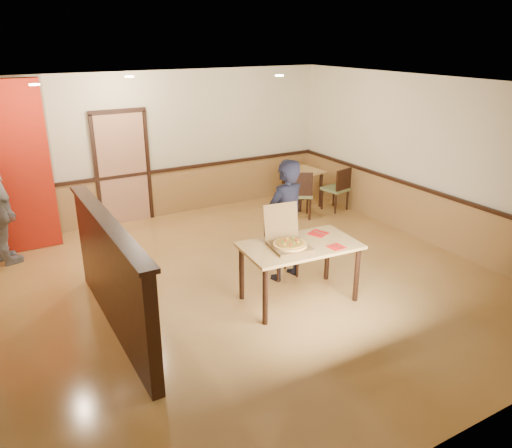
{
  "coord_description": "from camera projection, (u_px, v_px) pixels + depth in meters",
  "views": [
    {
      "loc": [
        -3.17,
        -5.67,
        3.41
      ],
      "look_at": [
        0.09,
        0.0,
        0.92
      ],
      "focal_mm": 35.0,
      "sensor_mm": 36.0,
      "label": 1
    }
  ],
  "objects": [
    {
      "name": "diner",
      "position": [
        285.0,
        221.0,
        7.17
      ],
      "size": [
        0.73,
        0.56,
        1.81
      ],
      "primitive_type": "imported",
      "rotation": [
        0.0,
        0.0,
        3.34
      ],
      "color": "black",
      "rests_on": "floor"
    },
    {
      "name": "napkin_near",
      "position": [
        336.0,
        247.0,
        6.48
      ],
      "size": [
        0.21,
        0.21,
        0.01
      ],
      "rotation": [
        0.0,
        0.0,
        0.07
      ],
      "color": "red",
      "rests_on": "main_table"
    },
    {
      "name": "back_door",
      "position": [
        123.0,
        169.0,
        9.34
      ],
      "size": [
        0.9,
        0.06,
        2.1
      ],
      "primitive_type": "cube",
      "color": "tan",
      "rests_on": "wall_back"
    },
    {
      "name": "wall_back",
      "position": [
        161.0,
        146.0,
        9.62
      ],
      "size": [
        7.0,
        0.0,
        7.0
      ],
      "primitive_type": "plane",
      "rotation": [
        1.57,
        0.0,
        0.0
      ],
      "color": "beige",
      "rests_on": "floor"
    },
    {
      "name": "side_table",
      "position": [
        302.0,
        178.0,
        10.41
      ],
      "size": [
        0.79,
        0.79,
        0.77
      ],
      "rotation": [
        0.0,
        0.0,
        0.09
      ],
      "color": "tan",
      "rests_on": "floor"
    },
    {
      "name": "side_chair_right",
      "position": [
        338.0,
        187.0,
        10.17
      ],
      "size": [
        0.52,
        0.52,
        0.9
      ],
      "rotation": [
        0.0,
        0.0,
        3.34
      ],
      "color": "olive",
      "rests_on": "floor"
    },
    {
      "name": "pizza_box",
      "position": [
        288.0,
        242.0,
        6.47
      ],
      "size": [
        0.56,
        0.64,
        0.51
      ],
      "rotation": [
        0.0,
        0.0,
        -0.14
      ],
      "color": "brown",
      "rests_on": "main_table"
    },
    {
      "name": "floor",
      "position": [
        250.0,
        284.0,
        7.28
      ],
      "size": [
        7.0,
        7.0,
        0.0
      ],
      "primitive_type": "plane",
      "color": "tan",
      "rests_on": "ground"
    },
    {
      "name": "chair_rail_right",
      "position": [
        425.0,
        189.0,
        8.57
      ],
      "size": [
        0.06,
        7.0,
        0.06
      ],
      "primitive_type": "cube",
      "color": "black",
      "rests_on": "wall_right"
    },
    {
      "name": "spot_b",
      "position": [
        129.0,
        77.0,
        7.95
      ],
      "size": [
        0.14,
        0.14,
        0.02
      ],
      "primitive_type": "cylinder",
      "color": "beige",
      "rests_on": "ceiling"
    },
    {
      "name": "diner_chair",
      "position": [
        280.0,
        246.0,
        7.45
      ],
      "size": [
        0.41,
        0.41,
        0.83
      ],
      "rotation": [
        0.0,
        0.0,
        -0.01
      ],
      "color": "olive",
      "rests_on": "floor"
    },
    {
      "name": "spot_a",
      "position": [
        34.0,
        85.0,
        6.68
      ],
      "size": [
        0.14,
        0.14,
        0.02
      ],
      "primitive_type": "cylinder",
      "color": "beige",
      "rests_on": "ceiling"
    },
    {
      "name": "spot_c",
      "position": [
        279.0,
        75.0,
        8.16
      ],
      "size": [
        0.14,
        0.14,
        0.02
      ],
      "primitive_type": "cylinder",
      "color": "beige",
      "rests_on": "ceiling"
    },
    {
      "name": "pizza",
      "position": [
        290.0,
        244.0,
        6.43
      ],
      "size": [
        0.47,
        0.47,
        0.03
      ],
      "primitive_type": "cylinder",
      "rotation": [
        0.0,
        0.0,
        -0.07
      ],
      "color": "#EEB856",
      "rests_on": "pizza_box"
    },
    {
      "name": "chair_rail_back",
      "position": [
        164.0,
        170.0,
        9.75
      ],
      "size": [
        7.0,
        0.06,
        0.06
      ],
      "primitive_type": "cube",
      "color": "black",
      "rests_on": "wall_back"
    },
    {
      "name": "wall_right",
      "position": [
        431.0,
        162.0,
        8.42
      ],
      "size": [
        0.0,
        7.0,
        7.0
      ],
      "primitive_type": "plane",
      "rotation": [
        1.57,
        0.0,
        -1.57
      ],
      "color": "beige",
      "rests_on": "floor"
    },
    {
      "name": "booth_partition",
      "position": [
        112.0,
        275.0,
        5.93
      ],
      "size": [
        0.2,
        3.1,
        1.44
      ],
      "color": "black",
      "rests_on": "floor"
    },
    {
      "name": "ceiling",
      "position": [
        250.0,
        86.0,
        6.29
      ],
      "size": [
        7.0,
        7.0,
        0.0
      ],
      "primitive_type": "plane",
      "rotation": [
        3.14,
        0.0,
        0.0
      ],
      "color": "black",
      "rests_on": "wall_back"
    },
    {
      "name": "napkin_far",
      "position": [
        318.0,
        233.0,
        6.92
      ],
      "size": [
        0.31,
        0.31,
        0.01
      ],
      "rotation": [
        0.0,
        0.0,
        0.4
      ],
      "color": "red",
      "rests_on": "main_table"
    },
    {
      "name": "wainscot_back",
      "position": [
        165.0,
        193.0,
        9.93
      ],
      "size": [
        7.0,
        0.04,
        0.9
      ],
      "primitive_type": "cube",
      "color": "olive",
      "rests_on": "floor"
    },
    {
      "name": "main_table",
      "position": [
        300.0,
        252.0,
        6.6
      ],
      "size": [
        1.6,
        0.99,
        0.82
      ],
      "rotation": [
        0.0,
        0.0,
        -0.08
      ],
      "color": "tan",
      "rests_on": "floor"
    },
    {
      "name": "condiment",
      "position": [
        298.0,
        167.0,
        10.27
      ],
      "size": [
        0.06,
        0.06,
        0.14
      ],
      "primitive_type": "cylinder",
      "color": "brown",
      "rests_on": "side_table"
    },
    {
      "name": "wainscot_right",
      "position": [
        423.0,
        215.0,
        8.74
      ],
      "size": [
        0.04,
        7.0,
        0.9
      ],
      "primitive_type": "cube",
      "color": "olive",
      "rests_on": "floor"
    },
    {
      "name": "side_chair_left",
      "position": [
        300.0,
        193.0,
        9.71
      ],
      "size": [
        0.65,
        0.65,
        0.96
      ],
      "rotation": [
        0.0,
        0.0,
        2.64
      ],
      "color": "olive",
      "rests_on": "floor"
    }
  ]
}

